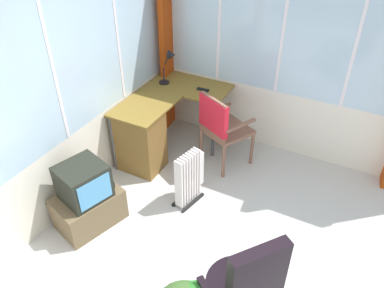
{
  "coord_description": "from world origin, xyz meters",
  "views": [
    {
      "loc": [
        -1.75,
        -0.65,
        2.99
      ],
      "look_at": [
        1.02,
        0.8,
        0.74
      ],
      "focal_mm": 36.06,
      "sensor_mm": 36.0,
      "label": 1
    }
  ],
  "objects_px": {
    "wooden_armchair": "(219,123)",
    "space_heater": "(190,177)",
    "tv_remote": "(203,90)",
    "desk": "(144,135)",
    "desk_lamp": "(170,61)",
    "tv_on_stand": "(87,199)",
    "office_chair": "(246,285)"
  },
  "relations": [
    {
      "from": "wooden_armchair",
      "to": "space_heater",
      "type": "height_order",
      "value": "wooden_armchair"
    },
    {
      "from": "tv_remote",
      "to": "wooden_armchair",
      "type": "relative_size",
      "value": 0.16
    },
    {
      "from": "space_heater",
      "to": "wooden_armchair",
      "type": "bearing_deg",
      "value": -1.01
    },
    {
      "from": "wooden_armchair",
      "to": "desk",
      "type": "bearing_deg",
      "value": 115.79
    },
    {
      "from": "desk_lamp",
      "to": "space_heater",
      "type": "bearing_deg",
      "value": -141.94
    },
    {
      "from": "desk",
      "to": "wooden_armchair",
      "type": "bearing_deg",
      "value": -64.21
    },
    {
      "from": "wooden_armchair",
      "to": "space_heater",
      "type": "distance_m",
      "value": 0.76
    },
    {
      "from": "desk_lamp",
      "to": "tv_on_stand",
      "type": "height_order",
      "value": "desk_lamp"
    },
    {
      "from": "wooden_armchair",
      "to": "space_heater",
      "type": "xyz_separation_m",
      "value": [
        -0.71,
        0.01,
        -0.28
      ]
    },
    {
      "from": "desk_lamp",
      "to": "office_chair",
      "type": "xyz_separation_m",
      "value": [
        -2.19,
        -1.88,
        -0.45
      ]
    },
    {
      "from": "office_chair",
      "to": "tv_on_stand",
      "type": "bearing_deg",
      "value": 78.46
    },
    {
      "from": "tv_remote",
      "to": "wooden_armchair",
      "type": "bearing_deg",
      "value": -132.72
    },
    {
      "from": "wooden_armchair",
      "to": "office_chair",
      "type": "height_order",
      "value": "office_chair"
    },
    {
      "from": "desk_lamp",
      "to": "space_heater",
      "type": "height_order",
      "value": "desk_lamp"
    },
    {
      "from": "office_chair",
      "to": "space_heater",
      "type": "relative_size",
      "value": 1.73
    },
    {
      "from": "office_chair",
      "to": "wooden_armchair",
      "type": "bearing_deg",
      "value": 29.51
    },
    {
      "from": "office_chair",
      "to": "desk_lamp",
      "type": "bearing_deg",
      "value": 40.69
    },
    {
      "from": "desk_lamp",
      "to": "space_heater",
      "type": "distance_m",
      "value": 1.54
    },
    {
      "from": "wooden_armchair",
      "to": "tv_on_stand",
      "type": "xyz_separation_m",
      "value": [
        -1.46,
        0.77,
        -0.28
      ]
    },
    {
      "from": "tv_remote",
      "to": "wooden_armchair",
      "type": "distance_m",
      "value": 0.54
    },
    {
      "from": "desk",
      "to": "tv_on_stand",
      "type": "bearing_deg",
      "value": -178.67
    },
    {
      "from": "desk_lamp",
      "to": "wooden_armchair",
      "type": "height_order",
      "value": "desk_lamp"
    },
    {
      "from": "desk",
      "to": "desk_lamp",
      "type": "relative_size",
      "value": 3.26
    },
    {
      "from": "desk",
      "to": "office_chair",
      "type": "xyz_separation_m",
      "value": [
        -1.45,
        -1.83,
        0.17
      ]
    },
    {
      "from": "desk",
      "to": "space_heater",
      "type": "distance_m",
      "value": 0.85
    },
    {
      "from": "desk_lamp",
      "to": "tv_on_stand",
      "type": "distance_m",
      "value": 1.96
    },
    {
      "from": "office_chair",
      "to": "space_heater",
      "type": "bearing_deg",
      "value": 43.02
    },
    {
      "from": "desk",
      "to": "tv_on_stand",
      "type": "xyz_separation_m",
      "value": [
        -1.08,
        -0.03,
        -0.11
      ]
    },
    {
      "from": "desk",
      "to": "space_heater",
      "type": "relative_size",
      "value": 2.14
    },
    {
      "from": "desk_lamp",
      "to": "wooden_armchair",
      "type": "xyz_separation_m",
      "value": [
        -0.36,
        -0.85,
        -0.45
      ]
    },
    {
      "from": "tv_on_stand",
      "to": "desk_lamp",
      "type": "bearing_deg",
      "value": 2.6
    },
    {
      "from": "desk_lamp",
      "to": "tv_on_stand",
      "type": "xyz_separation_m",
      "value": [
        -1.82,
        -0.08,
        -0.73
      ]
    }
  ]
}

